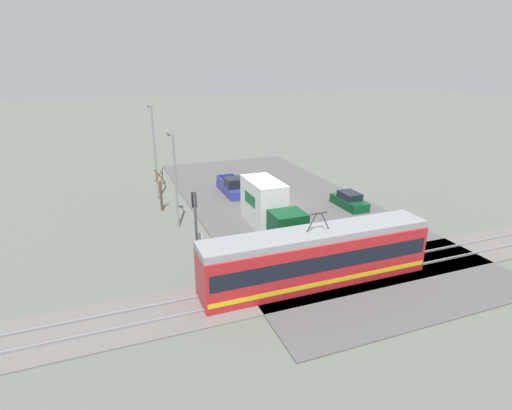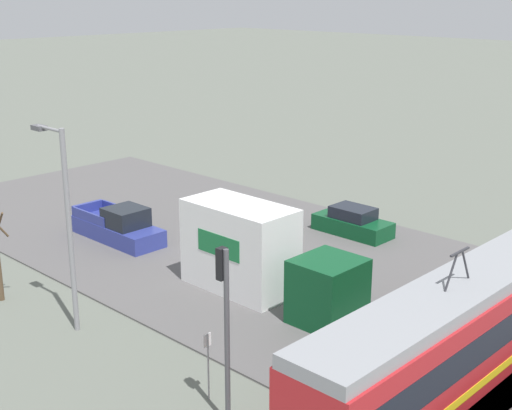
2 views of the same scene
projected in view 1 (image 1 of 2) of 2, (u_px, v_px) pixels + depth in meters
ground_plane at (282, 205)px, 39.16m from camera, size 320.00×320.00×0.00m
road_surface at (282, 205)px, 39.15m from camera, size 17.15×40.91×0.08m
rail_bed at (371, 270)px, 26.58m from camera, size 69.93×4.40×0.22m
light_rail_tram at (316, 257)px, 24.60m from camera, size 14.69×2.59×4.58m
box_truck at (269, 207)px, 33.03m from camera, size 2.50×8.43×3.78m
pickup_truck at (233, 187)px, 42.28m from camera, size 1.99×5.60×1.85m
sedan_car_0 at (349, 201)px, 38.24m from camera, size 1.80×4.20×1.47m
traffic_light_pole at (196, 223)px, 24.97m from camera, size 0.28×0.47×5.58m
street_tree at (161, 192)px, 37.10m from camera, size 0.98×0.81×4.09m
street_lamp_near_crossing at (175, 175)px, 32.53m from camera, size 0.36×1.95×7.80m
street_lamp_mid_block at (154, 147)px, 39.36m from camera, size 0.36×1.95×9.34m
no_parking_sign at (201, 245)px, 27.10m from camera, size 0.32×0.08×2.27m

